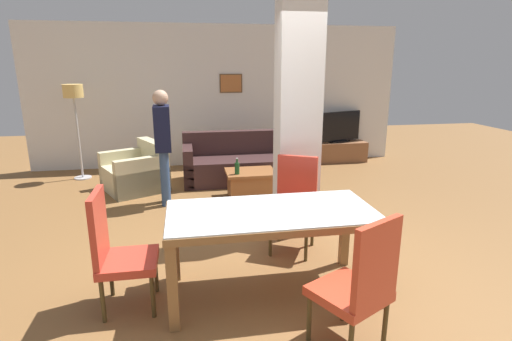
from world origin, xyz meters
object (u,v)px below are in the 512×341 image
at_px(dining_chair_far_right, 294,202).
at_px(sofa, 244,164).
at_px(coffee_table, 251,184).
at_px(floor_lamp, 74,100).
at_px(bottle, 237,168).
at_px(tv_stand, 338,152).
at_px(tv_screen, 339,127).
at_px(standing_person, 163,140).
at_px(dining_chair_near_right, 360,283).
at_px(dining_chair_head_left, 116,249).
at_px(armchair, 137,173).
at_px(dining_table, 271,228).

distance_m(dining_chair_far_right, sofa, 2.74).
bearing_deg(coffee_table, floor_lamp, 150.52).
bearing_deg(bottle, sofa, 76.95).
bearing_deg(dining_chair_far_right, tv_stand, -90.15).
height_order(tv_screen, standing_person, standing_person).
xyz_separation_m(dining_chair_near_right, coffee_table, (-0.19, 3.43, -0.32)).
height_order(dining_chair_head_left, armchair, dining_chair_head_left).
height_order(armchair, tv_stand, armchair).
xyz_separation_m(coffee_table, tv_stand, (2.15, 1.96, -0.01)).
relative_size(coffee_table, floor_lamp, 0.45).
relative_size(bottle, standing_person, 0.15).
relative_size(dining_table, floor_lamp, 1.08).
xyz_separation_m(armchair, bottle, (1.52, -0.85, 0.23)).
xyz_separation_m(sofa, standing_person, (-1.28, -1.01, 0.65)).
bearing_deg(coffee_table, bottle, -149.34).
height_order(bottle, floor_lamp, floor_lamp).
distance_m(dining_chair_head_left, tv_stand, 5.87).
distance_m(dining_table, armchair, 3.65).
bearing_deg(floor_lamp, coffee_table, -29.48).
distance_m(tv_screen, floor_lamp, 4.98).
bearing_deg(dining_chair_far_right, sofa, -59.06).
height_order(armchair, coffee_table, armchair).
bearing_deg(dining_chair_far_right, standing_person, -22.25).
relative_size(sofa, armchair, 1.75).
bearing_deg(armchair, dining_chair_near_right, 178.45).
relative_size(dining_table, dining_chair_head_left, 1.74).
distance_m(dining_chair_near_right, tv_stand, 5.75).
xyz_separation_m(coffee_table, standing_person, (-1.25, -0.05, 0.72)).
bearing_deg(dining_chair_near_right, standing_person, 85.25).
bearing_deg(dining_chair_near_right, coffee_table, 65.33).
relative_size(floor_lamp, standing_person, 1.00).
distance_m(dining_table, floor_lamp, 4.93).
height_order(sofa, tv_stand, sofa).
relative_size(dining_chair_far_right, armchair, 0.87).
xyz_separation_m(bottle, tv_screen, (2.37, 2.09, 0.21)).
distance_m(sofa, tv_stand, 2.34).
distance_m(floor_lamp, standing_person, 2.26).
xyz_separation_m(armchair, coffee_table, (1.74, -0.71, -0.06)).
height_order(dining_chair_near_right, bottle, dining_chair_near_right).
distance_m(dining_chair_near_right, standing_person, 3.70).
xyz_separation_m(dining_chair_far_right, dining_chair_near_right, (0.00, -1.67, 0.00)).
distance_m(dining_chair_near_right, sofa, 4.40).
bearing_deg(floor_lamp, dining_table, -58.80).
distance_m(dining_table, bottle, 2.47).
height_order(armchair, floor_lamp, floor_lamp).
bearing_deg(dining_chair_far_right, dining_chair_head_left, 53.64).
bearing_deg(tv_screen, armchair, -0.08).
distance_m(sofa, tv_screen, 2.38).
distance_m(dining_chair_near_right, floor_lamp, 5.87).
distance_m(tv_stand, standing_person, 4.02).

